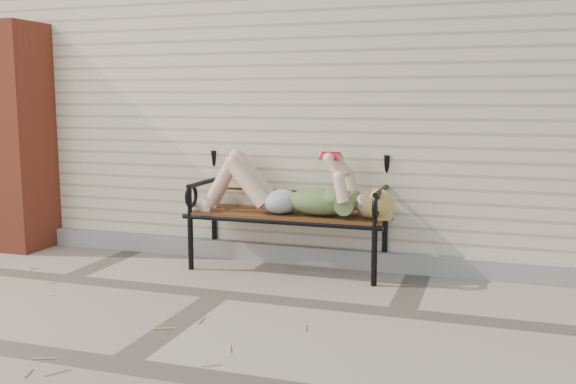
% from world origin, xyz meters
% --- Properties ---
extents(ground, '(80.00, 80.00, 0.00)m').
position_xyz_m(ground, '(0.00, 0.00, 0.00)').
color(ground, gray).
rests_on(ground, ground).
extents(house_wall, '(8.00, 4.00, 3.00)m').
position_xyz_m(house_wall, '(0.00, 3.00, 1.50)').
color(house_wall, beige).
rests_on(house_wall, ground).
extents(foundation_strip, '(8.00, 0.10, 0.15)m').
position_xyz_m(foundation_strip, '(0.00, 0.97, 0.07)').
color(foundation_strip, gray).
rests_on(foundation_strip, ground).
extents(brick_pillar, '(0.50, 0.50, 2.00)m').
position_xyz_m(brick_pillar, '(-2.30, 0.75, 1.00)').
color(brick_pillar, '#9C3B23').
rests_on(brick_pillar, ground).
extents(garden_bench, '(1.66, 0.66, 1.08)m').
position_xyz_m(garden_bench, '(0.24, 0.86, 0.60)').
color(garden_bench, black).
rests_on(garden_bench, ground).
extents(reading_woman, '(1.57, 0.36, 0.49)m').
position_xyz_m(reading_woman, '(0.26, 0.73, 0.64)').
color(reading_woman, '#093644').
rests_on(reading_woman, ground).
extents(straw_scatter, '(2.80, 1.57, 0.01)m').
position_xyz_m(straw_scatter, '(-0.16, -0.57, 0.01)').
color(straw_scatter, tan).
rests_on(straw_scatter, ground).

